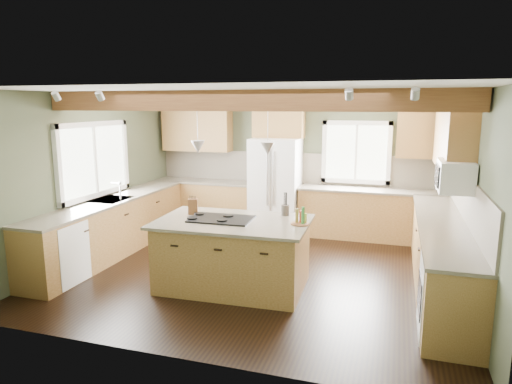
% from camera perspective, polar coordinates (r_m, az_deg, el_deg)
% --- Properties ---
extents(floor, '(5.60, 5.60, 0.00)m').
position_cam_1_polar(floor, '(6.86, 0.26, -9.80)').
color(floor, black).
rests_on(floor, ground).
extents(ceiling, '(5.60, 5.60, 0.00)m').
position_cam_1_polar(ceiling, '(6.42, 0.28, 12.47)').
color(ceiling, silver).
rests_on(ceiling, wall_back).
extents(wall_back, '(5.60, 0.00, 5.60)m').
position_cam_1_polar(wall_back, '(8.91, 4.97, 3.61)').
color(wall_back, '#424C36').
rests_on(wall_back, ground).
extents(wall_left, '(0.00, 5.00, 5.00)m').
position_cam_1_polar(wall_left, '(7.79, -19.85, 1.95)').
color(wall_left, '#424C36').
rests_on(wall_left, ground).
extents(wall_right, '(0.00, 5.00, 5.00)m').
position_cam_1_polar(wall_right, '(6.31, 25.40, -0.43)').
color(wall_right, '#424C36').
rests_on(wall_right, ground).
extents(ceiling_beam, '(5.55, 0.26, 0.26)m').
position_cam_1_polar(ceiling_beam, '(5.79, -1.66, 11.35)').
color(ceiling_beam, brown).
rests_on(ceiling_beam, ceiling).
extents(soffit_trim, '(5.55, 0.20, 0.10)m').
position_cam_1_polar(soffit_trim, '(8.74, 4.96, 11.62)').
color(soffit_trim, brown).
rests_on(soffit_trim, ceiling).
extents(backsplash_back, '(5.58, 0.03, 0.58)m').
position_cam_1_polar(backsplash_back, '(8.90, 4.94, 3.02)').
color(backsplash_back, brown).
rests_on(backsplash_back, wall_back).
extents(backsplash_right, '(0.03, 3.70, 0.58)m').
position_cam_1_polar(backsplash_right, '(6.37, 25.14, -1.13)').
color(backsplash_right, brown).
rests_on(backsplash_right, wall_right).
extents(base_cab_back_left, '(2.02, 0.60, 0.88)m').
position_cam_1_polar(base_cab_back_left, '(9.32, -6.34, -1.46)').
color(base_cab_back_left, brown).
rests_on(base_cab_back_left, floor).
extents(counter_back_left, '(2.06, 0.64, 0.04)m').
position_cam_1_polar(counter_back_left, '(9.23, -6.40, 1.33)').
color(counter_back_left, '#4E4739').
rests_on(counter_back_left, base_cab_back_left).
extents(base_cab_back_right, '(2.62, 0.60, 0.88)m').
position_cam_1_polar(base_cab_back_right, '(8.58, 14.22, -2.82)').
color(base_cab_back_right, brown).
rests_on(base_cab_back_right, floor).
extents(counter_back_right, '(2.66, 0.64, 0.04)m').
position_cam_1_polar(counter_back_right, '(8.48, 14.36, 0.21)').
color(counter_back_right, '#4E4739').
rests_on(counter_back_right, base_cab_back_right).
extents(base_cab_left, '(0.60, 3.70, 0.88)m').
position_cam_1_polar(base_cab_left, '(7.83, -17.47, -4.30)').
color(base_cab_left, brown).
rests_on(base_cab_left, floor).
extents(counter_left, '(0.64, 3.74, 0.04)m').
position_cam_1_polar(counter_left, '(7.72, -17.66, -1.00)').
color(counter_left, '#4E4739').
rests_on(counter_left, base_cab_left).
extents(base_cab_right, '(0.60, 3.70, 0.88)m').
position_cam_1_polar(base_cab_right, '(6.53, 22.10, -7.63)').
color(base_cab_right, brown).
rests_on(base_cab_right, floor).
extents(counter_right, '(0.64, 3.74, 0.04)m').
position_cam_1_polar(counter_right, '(6.40, 22.39, -3.71)').
color(counter_right, '#4E4739').
rests_on(counter_right, base_cab_right).
extents(upper_cab_back_left, '(1.40, 0.35, 0.90)m').
position_cam_1_polar(upper_cab_back_left, '(9.31, -7.37, 7.89)').
color(upper_cab_back_left, brown).
rests_on(upper_cab_back_left, wall_back).
extents(upper_cab_over_fridge, '(0.96, 0.35, 0.70)m').
position_cam_1_polar(upper_cab_over_fridge, '(8.74, 2.86, 9.09)').
color(upper_cab_over_fridge, brown).
rests_on(upper_cab_over_fridge, wall_back).
extents(upper_cab_right, '(0.35, 2.20, 0.90)m').
position_cam_1_polar(upper_cab_right, '(7.09, 23.43, 6.18)').
color(upper_cab_right, brown).
rests_on(upper_cab_right, wall_right).
extents(upper_cab_back_corner, '(0.90, 0.35, 0.90)m').
position_cam_1_polar(upper_cab_back_corner, '(8.49, 20.25, 7.03)').
color(upper_cab_back_corner, brown).
rests_on(upper_cab_back_corner, wall_back).
extents(window_left, '(0.04, 1.60, 1.05)m').
position_cam_1_polar(window_left, '(7.79, -19.63, 3.82)').
color(window_left, white).
rests_on(window_left, wall_left).
extents(window_back, '(1.10, 0.04, 1.00)m').
position_cam_1_polar(window_back, '(8.69, 12.42, 4.87)').
color(window_back, white).
rests_on(window_back, wall_back).
extents(sink, '(0.50, 0.65, 0.03)m').
position_cam_1_polar(sink, '(7.72, -17.66, -0.97)').
color(sink, '#262628').
rests_on(sink, counter_left).
extents(faucet, '(0.02, 0.02, 0.28)m').
position_cam_1_polar(faucet, '(7.60, -16.61, 0.02)').
color(faucet, '#B2B2B7').
rests_on(faucet, sink).
extents(dishwasher, '(0.60, 0.60, 0.84)m').
position_cam_1_polar(dishwasher, '(6.84, -23.58, -6.98)').
color(dishwasher, white).
rests_on(dishwasher, floor).
extents(oven, '(0.60, 0.72, 0.84)m').
position_cam_1_polar(oven, '(5.32, 23.11, -12.06)').
color(oven, white).
rests_on(oven, floor).
extents(microwave, '(0.40, 0.70, 0.38)m').
position_cam_1_polar(microwave, '(6.19, 23.64, 1.86)').
color(microwave, white).
rests_on(microwave, wall_right).
extents(pendant_left, '(0.18, 0.18, 0.16)m').
position_cam_1_polar(pendant_left, '(6.02, -7.28, 5.63)').
color(pendant_left, '#B2B2B7').
rests_on(pendant_left, ceiling).
extents(pendant_right, '(0.18, 0.18, 0.16)m').
position_cam_1_polar(pendant_right, '(5.73, 1.47, 5.45)').
color(pendant_right, '#B2B2B7').
rests_on(pendant_right, ceiling).
extents(refrigerator, '(0.90, 0.74, 1.80)m').
position_cam_1_polar(refrigerator, '(8.67, 2.45, 0.77)').
color(refrigerator, silver).
rests_on(refrigerator, floor).
extents(island, '(1.92, 1.21, 0.88)m').
position_cam_1_polar(island, '(6.16, -2.88, -7.89)').
color(island, brown).
rests_on(island, floor).
extents(island_top, '(2.05, 1.34, 0.04)m').
position_cam_1_polar(island_top, '(6.03, -2.92, -3.75)').
color(island_top, '#4E4739').
rests_on(island_top, island).
extents(cooktop, '(0.83, 0.57, 0.02)m').
position_cam_1_polar(cooktop, '(6.07, -4.33, -3.38)').
color(cooktop, black).
rests_on(cooktop, island_top).
extents(knife_block, '(0.15, 0.14, 0.22)m').
position_cam_1_polar(knife_block, '(6.40, -7.88, -1.81)').
color(knife_block, brown).
rests_on(knife_block, island_top).
extents(utensil_crock, '(0.13, 0.13, 0.15)m').
position_cam_1_polar(utensil_crock, '(6.29, 3.67, -2.27)').
color(utensil_crock, '#433D35').
rests_on(utensil_crock, island_top).
extents(bottle_tray, '(0.30, 0.30, 0.22)m').
position_cam_1_polar(bottle_tray, '(5.83, 5.54, -2.99)').
color(bottle_tray, brown).
rests_on(bottle_tray, island_top).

